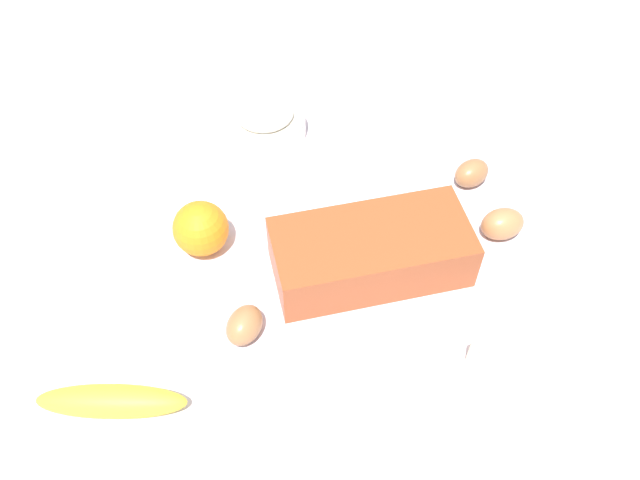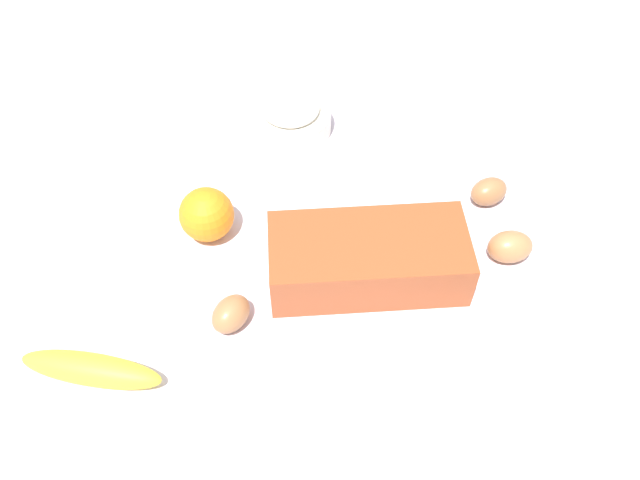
% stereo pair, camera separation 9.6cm
% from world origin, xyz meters
% --- Properties ---
extents(ground_plane, '(2.40, 2.40, 0.02)m').
position_xyz_m(ground_plane, '(0.00, 0.00, -0.01)').
color(ground_plane, silver).
extents(loaf_pan, '(0.29, 0.14, 0.08)m').
position_xyz_m(loaf_pan, '(-0.07, 0.04, 0.04)').
color(loaf_pan, '#9E4723').
rests_on(loaf_pan, ground_plane).
extents(flour_bowl, '(0.14, 0.14, 0.07)m').
position_xyz_m(flour_bowl, '(0.05, -0.29, 0.03)').
color(flour_bowl, silver).
rests_on(flour_bowl, ground_plane).
extents(banana, '(0.19, 0.08, 0.04)m').
position_xyz_m(banana, '(0.30, 0.19, 0.02)').
color(banana, yellow).
rests_on(banana, ground_plane).
extents(orange_fruit, '(0.08, 0.08, 0.08)m').
position_xyz_m(orange_fruit, '(0.17, -0.05, 0.04)').
color(orange_fruit, orange).
rests_on(orange_fruit, ground_plane).
extents(butter_block, '(0.10, 0.08, 0.06)m').
position_xyz_m(butter_block, '(-0.21, 0.23, 0.03)').
color(butter_block, '#F4EDB2').
rests_on(butter_block, ground_plane).
extents(egg_near_butter, '(0.07, 0.07, 0.04)m').
position_xyz_m(egg_near_butter, '(-0.27, -0.11, 0.02)').
color(egg_near_butter, '#9D693F').
rests_on(egg_near_butter, ground_plane).
extents(egg_beside_bowl, '(0.07, 0.08, 0.05)m').
position_xyz_m(egg_beside_bowl, '(0.12, 0.11, 0.02)').
color(egg_beside_bowl, '#A46E42').
rests_on(egg_beside_bowl, ground_plane).
extents(egg_loose, '(0.07, 0.06, 0.05)m').
position_xyz_m(egg_loose, '(-0.28, 0.01, 0.02)').
color(egg_loose, '#AF7647').
rests_on(egg_loose, ground_plane).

